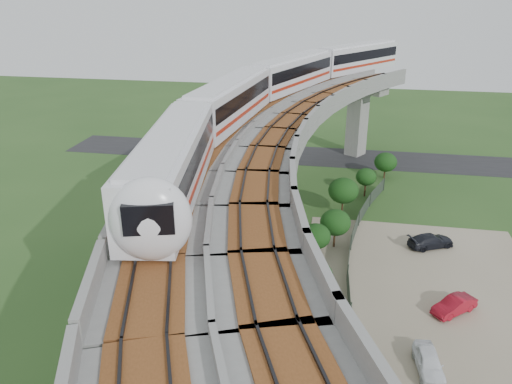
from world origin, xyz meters
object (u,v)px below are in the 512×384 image
at_px(car_red, 454,305).
at_px(car_dark, 431,241).
at_px(car_white, 429,362).
at_px(metro_train, 283,88).

bearing_deg(car_red, car_dark, 141.55).
xyz_separation_m(car_white, car_red, (2.52, 6.22, -0.03)).
height_order(metro_train, car_dark, metro_train).
relative_size(metro_train, car_red, 17.33).
height_order(car_white, car_dark, car_white).
bearing_deg(car_dark, car_white, 145.54).
height_order(metro_train, car_white, metro_train).
relative_size(car_white, car_dark, 0.87).
relative_size(metro_train, car_white, 16.90).
bearing_deg(metro_train, car_dark, -22.35).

